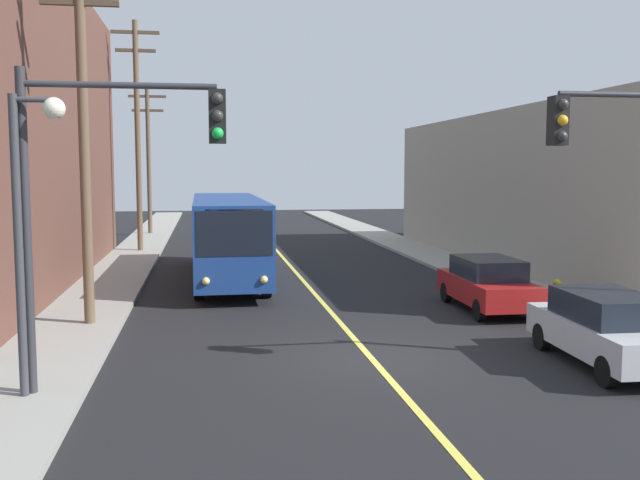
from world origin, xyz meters
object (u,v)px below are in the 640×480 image
object	(u,v)px
utility_pole_near	(83,119)
traffic_signal_left_corner	(111,170)
street_lamp_left	(30,201)
city_bus	(227,234)
utility_pole_mid	(137,126)
parked_car_silver	(607,328)
parked_car_red	(487,283)
fire_hydrant	(557,292)
utility_pole_far	(149,153)

from	to	relation	value
utility_pole_near	traffic_signal_left_corner	distance (m)	6.46
street_lamp_left	city_bus	bearing A→B (deg)	74.63
utility_pole_near	utility_pole_mid	xyz separation A→B (m)	(-0.22, 17.82, 0.85)
parked_car_silver	utility_pole_near	size ratio (longest dim) A/B	0.45
parked_car_silver	utility_pole_mid	world-z (taller)	utility_pole_mid
utility_pole_mid	street_lamp_left	world-z (taller)	utility_pole_mid
utility_pole_near	traffic_signal_left_corner	xyz separation A→B (m)	(1.45, -6.15, -1.35)
utility_pole_near	street_lamp_left	xyz separation A→B (m)	(0.03, -6.31, -1.91)
parked_car_red	utility_pole_near	size ratio (longest dim) A/B	0.44
utility_pole_mid	fire_hydrant	distance (m)	23.24
utility_pole_far	traffic_signal_left_corner	distance (m)	34.14
utility_pole_mid	fire_hydrant	bearing A→B (deg)	-51.71
traffic_signal_left_corner	street_lamp_left	distance (m)	1.53
parked_car_red	utility_pole_near	bearing A→B (deg)	-176.85
parked_car_silver	utility_pole_far	size ratio (longest dim) A/B	0.47
city_bus	fire_hydrant	world-z (taller)	city_bus
utility_pole_far	city_bus	bearing A→B (deg)	-77.38
parked_car_silver	utility_pole_far	bearing A→B (deg)	110.12
fire_hydrant	street_lamp_left	bearing A→B (deg)	-154.65
fire_hydrant	utility_pole_near	bearing A→B (deg)	-179.28
parked_car_silver	utility_pole_far	xyz separation A→B (m)	(-12.30, 33.58, 4.53)
utility_pole_mid	street_lamp_left	size ratio (longest dim) A/B	2.12
parked_car_silver	street_lamp_left	world-z (taller)	street_lamp_left
parked_car_red	utility_pole_mid	size ratio (longest dim) A/B	0.38
utility_pole_far	traffic_signal_left_corner	xyz separation A→B (m)	(1.92, -34.07, -1.06)
parked_car_red	utility_pole_far	distance (m)	30.19
utility_pole_near	fire_hydrant	bearing A→B (deg)	0.72
city_bus	street_lamp_left	bearing A→B (deg)	-105.37
city_bus	utility_pole_near	size ratio (longest dim) A/B	1.22
traffic_signal_left_corner	fire_hydrant	xyz separation A→B (m)	(12.26, 6.32, -3.72)
city_bus	utility_pole_mid	world-z (taller)	utility_pole_mid
parked_car_red	traffic_signal_left_corner	size ratio (longest dim) A/B	0.74
parked_car_red	utility_pole_far	size ratio (longest dim) A/B	0.47
traffic_signal_left_corner	fire_hydrant	size ratio (longest dim) A/B	7.14
street_lamp_left	utility_pole_mid	bearing A→B (deg)	90.59
city_bus	traffic_signal_left_corner	distance (m)	14.64
utility_pole_far	traffic_signal_left_corner	bearing A→B (deg)	-86.78
traffic_signal_left_corner	street_lamp_left	world-z (taller)	traffic_signal_left_corner
utility_pole_mid	parked_car_red	bearing A→B (deg)	-55.34
parked_car_red	street_lamp_left	world-z (taller)	street_lamp_left
parked_car_red	street_lamp_left	size ratio (longest dim) A/B	0.81
parked_car_red	fire_hydrant	xyz separation A→B (m)	(2.06, -0.47, -0.26)
utility_pole_near	traffic_signal_left_corner	world-z (taller)	utility_pole_near
utility_pole_mid	fire_hydrant	xyz separation A→B (m)	(13.93, -17.64, -5.91)
fire_hydrant	parked_car_silver	bearing A→B (deg)	-107.86
city_bus	utility_pole_far	world-z (taller)	utility_pole_far
parked_car_silver	parked_car_red	size ratio (longest dim) A/B	1.01
parked_car_silver	utility_pole_far	world-z (taller)	utility_pole_far
parked_car_silver	traffic_signal_left_corner	size ratio (longest dim) A/B	0.74
utility_pole_far	street_lamp_left	world-z (taller)	utility_pole_far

